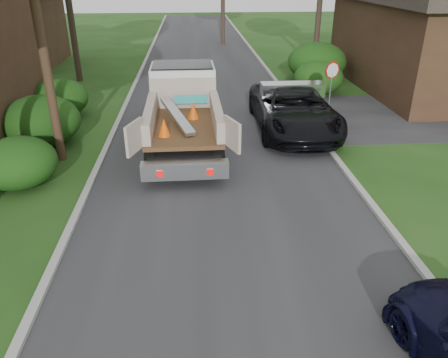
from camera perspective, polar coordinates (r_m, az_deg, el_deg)
name	(u,v)px	position (r m, az deg, el deg)	size (l,w,h in m)	color
ground	(230,229)	(11.33, 0.78, -6.59)	(120.00, 120.00, 0.00)	#194112
road	(211,113)	(20.46, -1.68, 8.62)	(8.00, 90.00, 0.02)	#28282B
curb_left	(122,114)	(20.68, -13.23, 8.29)	(0.20, 90.00, 0.12)	#9E9E99
curb_right	(298,110)	(21.02, 9.69, 8.90)	(0.20, 90.00, 0.12)	#9E9E99
stop_sign	(332,78)	(19.96, 13.87, 12.72)	(0.71, 0.32, 2.48)	slate
utility_pole	(35,1)	(15.24, -23.47, 20.53)	(2.42, 1.25, 10.00)	#382619
hedge_left_a	(18,163)	(14.61, -25.36, 1.94)	(2.34, 2.34, 1.53)	#173D0E
hedge_left_b	(41,121)	(17.74, -22.76, 7.01)	(2.86, 2.86, 1.87)	#173D0E
hedge_left_c	(58,98)	(21.06, -20.82, 9.86)	(2.60, 2.60, 1.70)	#173D0E
hedge_right_a	(318,78)	(24.06, 12.22, 12.79)	(2.60, 2.60, 1.70)	#173D0E
hedge_right_b	(317,62)	(27.02, 12.02, 14.77)	(3.38, 3.38, 2.21)	#173D0E
flatbed_truck	(183,103)	(16.91, -5.32, 9.86)	(3.28, 7.02, 2.65)	black
black_pickup	(294,109)	(18.20, 9.07, 9.06)	(3.01, 6.53, 1.81)	black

